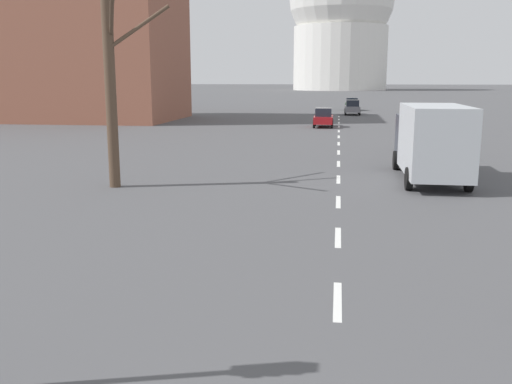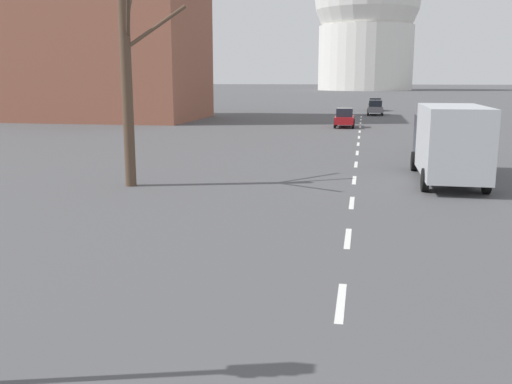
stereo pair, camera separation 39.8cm
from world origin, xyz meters
TOP-DOWN VIEW (x-y plane):
  - lane_stripe_1 at (0.00, 7.52)m, footprint 0.16×2.00m
  - lane_stripe_2 at (0.00, 12.02)m, footprint 0.16×2.00m
  - lane_stripe_3 at (0.00, 16.52)m, footprint 0.16×2.00m
  - lane_stripe_4 at (0.00, 21.02)m, footprint 0.16×2.00m
  - lane_stripe_5 at (0.00, 25.52)m, footprint 0.16×2.00m
  - lane_stripe_6 at (0.00, 30.02)m, footprint 0.16×2.00m
  - lane_stripe_7 at (0.00, 34.52)m, footprint 0.16×2.00m
  - lane_stripe_8 at (0.00, 39.02)m, footprint 0.16×2.00m
  - lane_stripe_9 at (0.00, 43.52)m, footprint 0.16×2.00m
  - lane_stripe_10 at (0.00, 48.02)m, footprint 0.16×2.00m
  - lane_stripe_11 at (0.00, 52.52)m, footprint 0.16×2.00m
  - lane_stripe_12 at (0.00, 57.02)m, footprint 0.16×2.00m
  - lane_stripe_13 at (0.00, 61.52)m, footprint 0.16×2.00m
  - sedan_near_left at (4.46, 30.20)m, footprint 1.73×4.52m
  - sedan_near_right at (-1.35, 47.38)m, footprint 1.69×3.80m
  - sedan_mid_centre at (1.66, 74.29)m, footprint 1.78×3.82m
  - sedan_far_left at (1.54, 65.12)m, footprint 1.78×4.51m
  - delivery_truck at (3.74, 21.31)m, footprint 2.44×7.20m
  - bare_tree_left_near at (-8.64, 18.16)m, footprint 2.43×4.14m
  - capitol_dome at (0.00, 208.76)m, footprint 36.96×36.96m
  - apartment_block_left at (-25.48, 53.28)m, footprint 18.00×14.00m

SIDE VIEW (x-z plane):
  - lane_stripe_1 at x=0.00m, z-range 0.00..0.01m
  - lane_stripe_2 at x=0.00m, z-range 0.00..0.01m
  - lane_stripe_3 at x=0.00m, z-range 0.00..0.01m
  - lane_stripe_4 at x=0.00m, z-range 0.00..0.01m
  - lane_stripe_5 at x=0.00m, z-range 0.00..0.01m
  - lane_stripe_6 at x=0.00m, z-range 0.00..0.01m
  - lane_stripe_7 at x=0.00m, z-range 0.00..0.01m
  - lane_stripe_8 at x=0.00m, z-range 0.00..0.01m
  - lane_stripe_9 at x=0.00m, z-range 0.00..0.01m
  - lane_stripe_10 at x=0.00m, z-range 0.00..0.01m
  - lane_stripe_11 at x=0.00m, z-range 0.00..0.01m
  - lane_stripe_12 at x=0.00m, z-range 0.00..0.01m
  - lane_stripe_13 at x=0.00m, z-range 0.00..0.01m
  - sedan_near_right at x=-1.35m, z-range 0.00..1.66m
  - sedan_mid_centre at x=1.66m, z-range 0.01..1.68m
  - sedan_near_left at x=4.46m, z-range 0.01..1.71m
  - sedan_far_left at x=1.54m, z-range 0.01..1.72m
  - delivery_truck at x=3.74m, z-range 0.13..3.27m
  - bare_tree_left_near at x=-8.64m, z-range -0.35..8.29m
  - apartment_block_left at x=-25.48m, z-range 0.00..21.75m
  - capitol_dome at x=0.00m, z-range -0.67..51.53m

